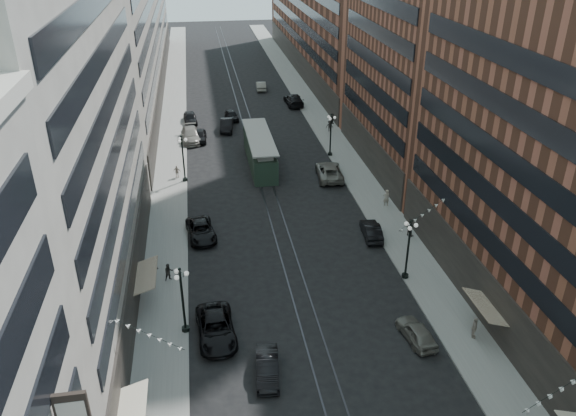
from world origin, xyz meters
TOP-DOWN VIEW (x-y plane):
  - ground at (0.00, 60.00)m, footprint 220.00×220.00m
  - sidewalk_west at (-11.00, 70.00)m, footprint 4.00×180.00m
  - sidewalk_east at (11.00, 70.00)m, footprint 4.00×180.00m
  - rail_west at (-0.70, 70.00)m, footprint 0.12×180.00m
  - rail_east at (0.70, 70.00)m, footprint 0.12×180.00m
  - building_west_mid at (-17.00, 33.00)m, footprint 8.00×36.00m
  - building_west_far at (-17.00, 96.00)m, footprint 8.00×90.00m
  - building_east_mid at (17.00, 28.00)m, footprint 8.00×30.00m
  - building_east_far at (17.00, 105.00)m, footprint 8.00×72.00m
  - lamppost_sw_far at (-9.20, 28.00)m, footprint 1.03×1.14m
  - lamppost_sw_mid at (-9.20, 55.00)m, footprint 1.03×1.14m
  - lamppost_se_far at (9.20, 32.00)m, footprint 1.03×1.14m
  - lamppost_se_mid at (9.20, 60.00)m, footprint 1.03×1.14m
  - streetcar at (0.00, 58.82)m, footprint 2.98×13.47m
  - car_2 at (-6.98, 27.10)m, footprint 3.01×5.93m
  - car_4 at (7.29, 24.41)m, footprint 2.18×4.27m
  - car_5 at (-3.81, 22.59)m, footprint 1.89×4.34m
  - pedestrian_2 at (-10.53, 34.82)m, footprint 0.87×0.68m
  - pedestrian_4 at (11.42, 23.84)m, footprint 0.83×1.09m
  - car_7 at (-7.68, 41.84)m, footprint 3.12×5.59m
  - car_8 at (-8.40, 68.49)m, footprint 2.77×6.05m
  - car_9 at (-8.40, 76.23)m, footprint 2.20×4.79m
  - car_10 at (8.40, 39.22)m, footprint 1.89×4.46m
  - car_11 at (7.56, 53.37)m, footprint 3.36×6.33m
  - car_12 at (8.40, 82.68)m, footprint 2.71×6.24m
  - car_13 at (-2.20, 76.66)m, footprint 2.10×4.37m
  - car_14 at (4.21, 92.46)m, footprint 1.91×4.75m
  - pedestrian_5 at (-12.02, 35.81)m, footprint 1.44×0.85m
  - pedestrian_6 at (-10.08, 56.04)m, footprint 0.95×0.57m
  - pedestrian_7 at (12.05, 38.72)m, footprint 0.93×0.92m
  - pedestrian_8 at (11.77, 45.08)m, footprint 0.72×0.50m
  - pedestrian_9 at (11.19, 68.85)m, footprint 1.07×0.52m
  - car_extra_0 at (-3.24, 72.00)m, footprint 2.27×5.07m
  - car_extra_1 at (-7.18, 68.24)m, footprint 1.97×4.53m
  - pedestrian_extra_1 at (12.42, 72.07)m, footprint 0.91×0.92m

SIDE VIEW (x-z plane):
  - ground at x=0.00m, z-range 0.00..0.00m
  - rail_west at x=-0.70m, z-range 0.00..0.02m
  - rail_east at x=0.70m, z-range 0.00..0.02m
  - sidewalk_west at x=-11.00m, z-range 0.00..0.15m
  - sidewalk_east at x=11.00m, z-range 0.00..0.15m
  - car_5 at x=-3.81m, z-range 0.00..1.39m
  - car_4 at x=7.29m, z-range 0.00..1.39m
  - car_10 at x=8.40m, z-range 0.00..1.43m
  - car_13 at x=-2.20m, z-range 0.00..1.44m
  - car_7 at x=-7.68m, z-range 0.00..1.48m
  - car_extra_1 at x=-7.18m, z-range 0.00..1.52m
  - car_14 at x=4.21m, z-range 0.00..1.53m
  - car_9 at x=-8.40m, z-range 0.00..1.59m
  - car_2 at x=-6.98m, z-range 0.00..1.60m
  - car_extra_0 at x=-3.24m, z-range 0.00..1.61m
  - car_11 at x=7.56m, z-range 0.00..1.69m
  - car_8 at x=-8.40m, z-range 0.00..1.72m
  - car_12 at x=8.40m, z-range 0.00..1.79m
  - pedestrian_5 at x=-12.02m, z-range 0.15..1.65m
  - pedestrian_6 at x=-10.08m, z-range 0.15..1.66m
  - pedestrian_extra_1 at x=12.42m, z-range 0.15..1.67m
  - pedestrian_2 at x=-10.53m, z-range 0.15..1.72m
  - pedestrian_9 at x=11.19m, z-range 0.15..1.75m
  - pedestrian_4 at x=11.42m, z-range 0.15..1.85m
  - pedestrian_7 at x=12.05m, z-range 0.15..1.89m
  - pedestrian_8 at x=11.77m, z-range 0.15..2.04m
  - streetcar at x=0.00m, z-range -0.14..3.58m
  - lamppost_sw_far at x=-9.20m, z-range 0.34..5.86m
  - lamppost_sw_mid at x=-9.20m, z-range 0.34..5.86m
  - lamppost_se_far at x=9.20m, z-range 0.34..5.86m
  - lamppost_se_mid at x=9.20m, z-range 0.34..5.86m
  - building_east_mid at x=17.00m, z-range 0.00..24.00m
  - building_east_far at x=17.00m, z-range 0.00..24.00m
  - building_west_far at x=-17.00m, z-range 0.00..26.00m
  - building_west_mid at x=-17.00m, z-range 0.00..28.00m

